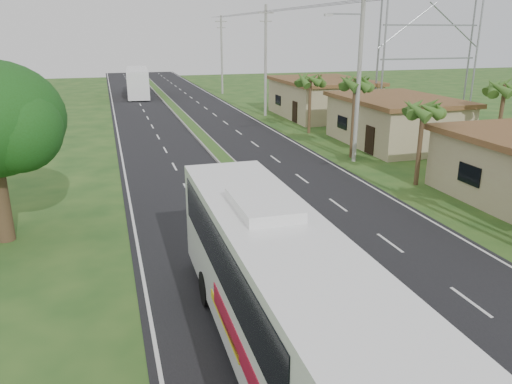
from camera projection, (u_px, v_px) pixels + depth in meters
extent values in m
plane|color=#21491B|center=(376.00, 319.00, 15.46)|extent=(180.00, 180.00, 0.00)
cube|color=black|center=(226.00, 163.00, 33.68)|extent=(14.00, 160.00, 0.02)
cube|color=gray|center=(226.00, 162.00, 33.66)|extent=(1.20, 160.00, 0.17)
cube|color=#21491B|center=(226.00, 160.00, 33.63)|extent=(0.95, 160.00, 0.02)
cube|color=silver|center=(124.00, 171.00, 31.86)|extent=(0.12, 160.00, 0.01)
cube|color=silver|center=(318.00, 156.00, 35.51)|extent=(0.12, 160.00, 0.01)
cube|color=tan|center=(395.00, 123.00, 38.81)|extent=(7.00, 10.00, 3.35)
cube|color=brown|center=(397.00, 99.00, 38.24)|extent=(7.60, 10.60, 0.32)
cube|color=tan|center=(322.00, 99.00, 51.54)|extent=(8.00, 11.00, 3.50)
cube|color=brown|center=(323.00, 81.00, 50.95)|extent=(8.60, 11.60, 0.32)
cylinder|color=#473321|center=(420.00, 146.00, 28.25)|extent=(0.26, 0.26, 4.60)
cylinder|color=#473321|center=(353.00, 119.00, 34.34)|extent=(0.26, 0.26, 5.40)
cylinder|color=#473321|center=(310.00, 105.00, 42.77)|extent=(0.26, 0.26, 4.80)
cylinder|color=#473321|center=(499.00, 124.00, 33.09)|extent=(0.26, 0.26, 5.20)
cylinder|color=#473321|center=(0.00, 196.00, 20.69)|extent=(0.70, 0.70, 4.00)
sphere|color=#1A4713|center=(17.00, 129.00, 19.21)|extent=(3.40, 3.40, 3.40)
cylinder|color=gray|center=(359.00, 71.00, 32.33)|extent=(0.28, 0.28, 12.00)
cube|color=gray|center=(345.00, 14.00, 30.92)|extent=(2.40, 0.10, 0.10)
cylinder|color=gray|center=(266.00, 62.00, 50.71)|extent=(0.28, 0.28, 11.00)
cube|color=gray|center=(266.00, 13.00, 49.26)|extent=(1.60, 0.12, 0.12)
cube|color=gray|center=(266.00, 21.00, 49.51)|extent=(1.20, 0.10, 0.10)
cylinder|color=gray|center=(222.00, 55.00, 69.02)|extent=(0.28, 0.28, 10.50)
cube|color=gray|center=(221.00, 21.00, 67.64)|extent=(1.60, 0.12, 0.12)
cube|color=gray|center=(221.00, 28.00, 67.89)|extent=(1.20, 0.10, 0.10)
cylinder|color=gray|center=(383.00, 60.00, 45.13)|extent=(0.18, 0.18, 12.00)
cylinder|color=gray|center=(476.00, 58.00, 47.85)|extent=(0.18, 0.18, 12.00)
cylinder|color=gray|center=(378.00, 59.00, 46.04)|extent=(0.18, 0.18, 12.00)
cylinder|color=gray|center=(469.00, 58.00, 48.76)|extent=(0.18, 0.18, 12.00)
cube|color=gray|center=(428.00, 59.00, 46.94)|extent=(10.00, 0.14, 0.14)
cube|color=gray|center=(431.00, 25.00, 46.02)|extent=(10.00, 0.14, 0.14)
cube|color=white|center=(278.00, 289.00, 12.81)|extent=(2.78, 13.04, 3.42)
cube|color=black|center=(270.00, 252.00, 13.17)|extent=(2.82, 10.44, 1.37)
cube|color=#AE0E2A|center=(295.00, 340.00, 11.83)|extent=(2.79, 5.66, 0.60)
cube|color=yellow|center=(273.00, 315.00, 13.40)|extent=(2.78, 3.27, 0.27)
cube|color=white|center=(263.00, 204.00, 13.43)|extent=(1.53, 2.61, 0.30)
cylinder|color=black|center=(207.00, 288.00, 16.16)|extent=(0.35, 1.13, 1.13)
cylinder|color=black|center=(279.00, 278.00, 16.81)|extent=(0.35, 1.13, 1.13)
cube|color=white|center=(138.00, 82.00, 67.52)|extent=(3.44, 12.58, 3.46)
cube|color=black|center=(137.00, 74.00, 67.70)|extent=(3.29, 9.34, 1.18)
cube|color=#E25716|center=(138.00, 88.00, 66.72)|extent=(3.10, 6.10, 0.38)
cylinder|color=black|center=(129.00, 97.00, 62.92)|extent=(0.39, 1.06, 1.04)
cylinder|color=black|center=(149.00, 97.00, 63.44)|extent=(0.39, 1.06, 1.04)
cylinder|color=black|center=(130.00, 89.00, 71.94)|extent=(0.39, 1.06, 1.04)
cylinder|color=black|center=(147.00, 88.00, 72.46)|extent=(0.39, 1.06, 1.04)
imported|color=black|center=(280.00, 262.00, 18.16)|extent=(1.73, 1.13, 1.01)
imported|color=maroon|center=(281.00, 237.00, 17.85)|extent=(0.81, 0.70, 1.89)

